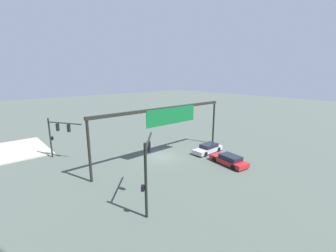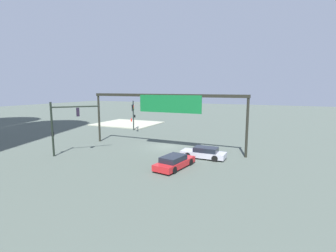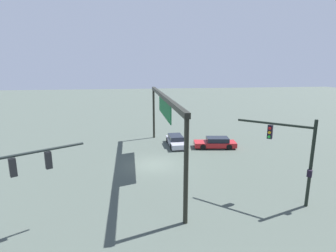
{
  "view_description": "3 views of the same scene",
  "coord_description": "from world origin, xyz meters",
  "views": [
    {
      "loc": [
        17.95,
        21.78,
        10.59
      ],
      "look_at": [
        -2.08,
        -0.92,
        3.66
      ],
      "focal_mm": 24.04,
      "sensor_mm": 36.0,
      "label": 1
    },
    {
      "loc": [
        -13.48,
        28.31,
        7.3
      ],
      "look_at": [
        0.98,
        -2.58,
        2.25
      ],
      "focal_mm": 27.01,
      "sensor_mm": 36.0,
      "label": 2
    },
    {
      "loc": [
        23.62,
        -2.15,
        9.05
      ],
      "look_at": [
        0.01,
        1.34,
        3.74
      ],
      "focal_mm": 28.04,
      "sensor_mm": 36.0,
      "label": 3
    }
  ],
  "objects": [
    {
      "name": "fire_hydrant_on_curb",
      "position": [
        17.12,
        -18.13,
        0.49
      ],
      "size": [
        0.33,
        0.22,
        0.71
      ],
      "color": "red",
      "rests_on": "sidewalk_corner"
    },
    {
      "name": "traffic_signal_near_corner",
      "position": [
        10.19,
        -8.17,
        3.56
      ],
      "size": [
        2.74,
        4.69,
        5.21
      ],
      "rotation": [
        0.0,
        0.0,
        2.11
      ],
      "color": "black",
      "rests_on": "ground"
    },
    {
      "name": "sedan_car_waiting_far",
      "position": [
        -4.42,
        7.55,
        0.58
      ],
      "size": [
        2.49,
        4.97,
        1.21
      ],
      "rotation": [
        0.0,
        0.0,
        -1.72
      ],
      "color": "#B21E22",
      "rests_on": "ground"
    },
    {
      "name": "overhead_sign_gantry",
      "position": [
        -0.26,
        0.98,
        5.54
      ],
      "size": [
        20.17,
        0.43,
        6.68
      ],
      "color": "black",
      "rests_on": "ground"
    },
    {
      "name": "ground_plane",
      "position": [
        0.0,
        0.0,
        0.0
      ],
      "size": [
        186.76,
        186.76,
        0.0
      ],
      "primitive_type": "plane",
      "color": "#48534A"
    },
    {
      "name": "sidewalk_corner",
      "position": [
        16.32,
        -15.53,
        0.07
      ],
      "size": [
        12.11,
        10.68,
        0.15
      ],
      "primitive_type": "cube",
      "color": "#9EA28C",
      "rests_on": "ground"
    },
    {
      "name": "traffic_signal_opposite_side",
      "position": [
        8.45,
        8.55,
        3.81
      ],
      "size": [
        3.76,
        3.83,
        5.9
      ],
      "rotation": [
        0.0,
        0.0,
        -2.31
      ],
      "color": "black",
      "rests_on": "ground"
    },
    {
      "name": "sedan_car_approaching",
      "position": [
        -5.91,
        3.15,
        0.57
      ],
      "size": [
        4.68,
        1.85,
        1.21
      ],
      "rotation": [
        0.0,
        0.0,
        0.01
      ],
      "color": "#AFAFBD",
      "rests_on": "ground"
    }
  ]
}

